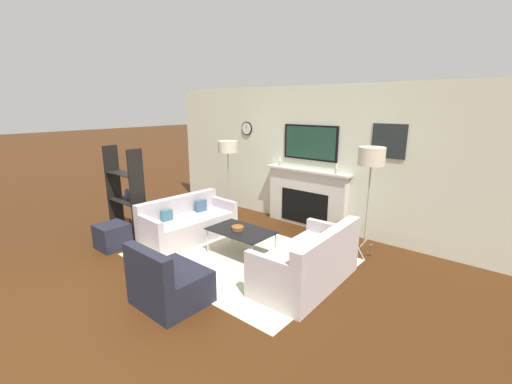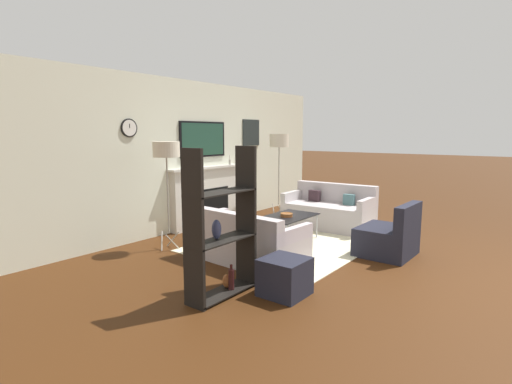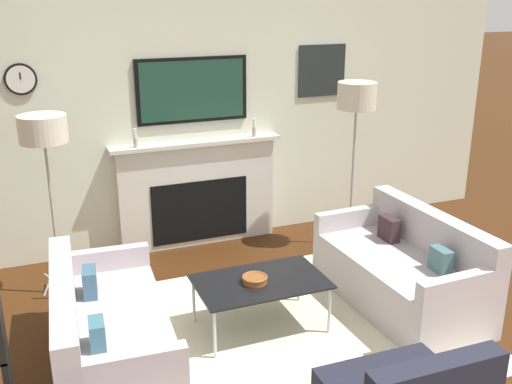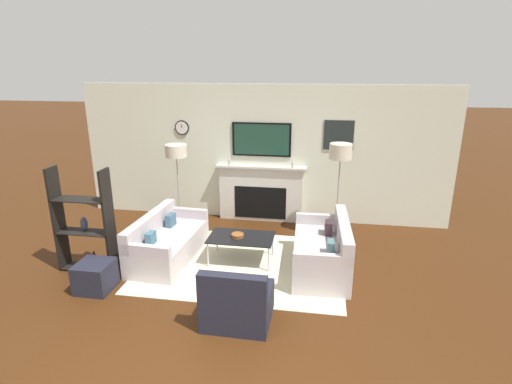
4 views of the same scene
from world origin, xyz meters
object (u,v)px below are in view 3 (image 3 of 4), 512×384
floor_lamp_left (43,132)px  floor_lamp_right (357,98)px  couch_right (403,273)px  coffee_table (261,284)px  decorative_bowl (255,279)px  couch_left (107,334)px

floor_lamp_left → floor_lamp_right: floor_lamp_right is taller
couch_right → coffee_table: 1.30m
floor_lamp_left → coffee_table: bearing=-39.8°
decorative_bowl → couch_left: bearing=-176.6°
couch_right → coffee_table: couch_right is taller
coffee_table → floor_lamp_left: floor_lamp_left is taller
couch_left → floor_lamp_left: floor_lamp_left is taller
couch_left → floor_lamp_left: bearing=100.1°
couch_left → decorative_bowl: 1.19m
couch_right → floor_lamp_right: 1.84m
decorative_bowl → floor_lamp_right: (1.58, 1.23, 1.13)m
coffee_table → decorative_bowl: bearing=-166.1°
decorative_bowl → floor_lamp_left: bearing=138.8°
coffee_table → floor_lamp_right: 2.28m
couch_right → floor_lamp_left: size_ratio=0.99×
couch_right → floor_lamp_left: floor_lamp_left is taller
couch_left → floor_lamp_right: bearing=25.2°
couch_right → floor_lamp_right: size_ratio=0.93×
couch_left → floor_lamp_left: 1.80m
couch_left → decorative_bowl: bearing=3.4°
couch_left → floor_lamp_left: (-0.23, 1.30, 1.22)m
decorative_bowl → floor_lamp_left: size_ratio=0.12×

